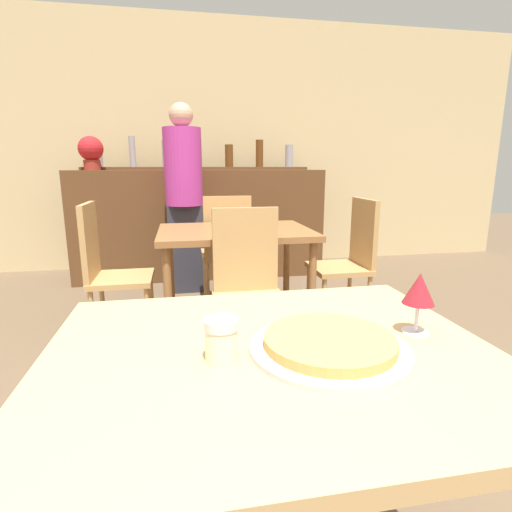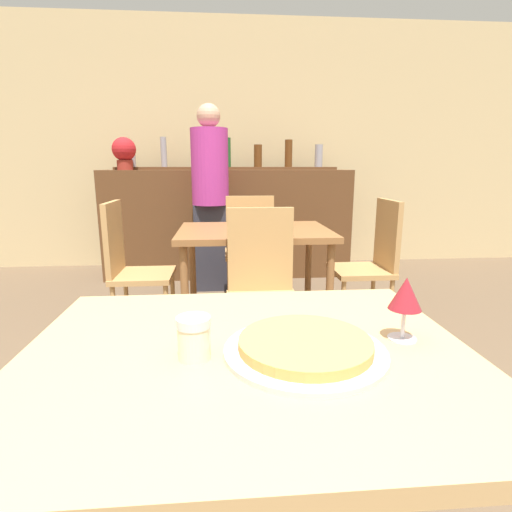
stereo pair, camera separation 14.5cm
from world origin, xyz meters
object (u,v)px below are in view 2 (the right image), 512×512
(pizza_tray, at_px, (305,347))
(potted_plant, at_px, (124,152))
(chair_far_side_front, at_px, (262,282))
(wine_glass, at_px, (406,296))
(chair_far_side_back, at_px, (249,245))
(chair_far_side_left, at_px, (130,262))
(person_standing, at_px, (210,192))
(cheese_shaker, at_px, (194,338))
(chair_far_side_right, at_px, (373,258))

(pizza_tray, bearing_deg, potted_plant, 108.79)
(chair_far_side_front, distance_m, wine_glass, 1.33)
(chair_far_side_back, relative_size, chair_far_side_left, 1.00)
(chair_far_side_back, xyz_separation_m, wine_glass, (0.23, -2.37, 0.33))
(pizza_tray, distance_m, person_standing, 2.96)
(pizza_tray, bearing_deg, chair_far_side_left, 113.70)
(cheese_shaker, distance_m, wine_glass, 0.51)
(wine_glass, bearing_deg, potted_plant, 112.84)
(chair_far_side_front, bearing_deg, cheese_shaker, -101.90)
(chair_far_side_left, distance_m, pizza_tray, 2.06)
(chair_far_side_back, height_order, chair_far_side_left, same)
(chair_far_side_front, relative_size, cheese_shaker, 9.72)
(chair_far_side_front, relative_size, pizza_tray, 2.53)
(chair_far_side_left, xyz_separation_m, wine_glass, (1.08, -1.82, 0.33))
(chair_far_side_back, xyz_separation_m, chair_far_side_right, (0.85, -0.55, 0.00))
(cheese_shaker, bearing_deg, pizza_tray, 0.56)
(chair_far_side_left, xyz_separation_m, cheese_shaker, (0.57, -1.88, 0.27))
(chair_far_side_back, distance_m, potted_plant, 1.78)
(chair_far_side_back, bearing_deg, wine_glass, 95.48)
(chair_far_side_left, distance_m, person_standing, 1.25)
(person_standing, bearing_deg, cheese_shaker, -89.10)
(chair_far_side_right, distance_m, cheese_shaker, 2.21)
(chair_far_side_back, height_order, person_standing, person_standing)
(potted_plant, bearing_deg, person_standing, -30.98)
(cheese_shaker, xyz_separation_m, wine_glass, (0.51, 0.06, 0.06))
(chair_far_side_back, relative_size, person_standing, 0.55)
(chair_far_side_front, xyz_separation_m, pizza_tray, (-0.03, -1.33, 0.24))
(chair_far_side_back, xyz_separation_m, pizza_tray, (-0.03, -2.42, 0.24))
(chair_far_side_left, bearing_deg, pizza_tray, -156.30)
(wine_glass, xyz_separation_m, potted_plant, (-1.44, 3.41, 0.45))
(chair_far_side_left, relative_size, chair_far_side_right, 1.00)
(chair_far_side_right, xyz_separation_m, wine_glass, (-0.63, -1.82, 0.33))
(chair_far_side_left, relative_size, potted_plant, 2.88)
(pizza_tray, relative_size, potted_plant, 1.14)
(person_standing, bearing_deg, chair_far_side_front, -78.52)
(chair_far_side_right, bearing_deg, person_standing, -131.99)
(person_standing, distance_m, wine_glass, 2.93)
(chair_far_side_back, height_order, wine_glass, chair_far_side_back)
(pizza_tray, height_order, person_standing, person_standing)
(pizza_tray, bearing_deg, cheese_shaker, -179.44)
(chair_far_side_front, xyz_separation_m, chair_far_side_right, (0.85, 0.55, 0.00))
(chair_far_side_front, xyz_separation_m, chair_far_side_left, (-0.85, 0.55, 0.00))
(pizza_tray, xyz_separation_m, cheese_shaker, (-0.25, -0.00, 0.03))
(chair_far_side_back, height_order, cheese_shaker, chair_far_side_back)
(chair_far_side_left, xyz_separation_m, person_standing, (0.53, 1.06, 0.40))
(chair_far_side_right, bearing_deg, cheese_shaker, -31.11)
(pizza_tray, distance_m, potted_plant, 3.70)
(chair_far_side_front, distance_m, chair_far_side_left, 1.01)
(chair_far_side_right, height_order, wine_glass, chair_far_side_right)
(pizza_tray, bearing_deg, chair_far_side_front, 88.72)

